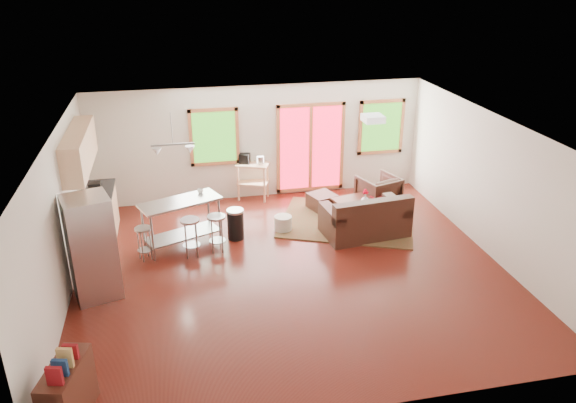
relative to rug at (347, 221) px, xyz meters
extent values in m
cube|color=#3D100B|center=(-1.58, -1.69, -0.02)|extent=(7.50, 7.00, 0.02)
cube|color=white|center=(-1.58, -1.69, 2.60)|extent=(7.50, 7.00, 0.02)
cube|color=beige|center=(-1.58, 1.82, 1.29)|extent=(7.50, 0.02, 2.60)
cube|color=beige|center=(-5.34, -1.69, 1.29)|extent=(0.02, 7.00, 2.60)
cube|color=beige|center=(2.18, -1.69, 1.29)|extent=(0.02, 7.00, 2.60)
cube|color=beige|center=(-1.58, -5.20, 1.29)|extent=(7.50, 0.02, 2.60)
cube|color=#276015|center=(-2.58, 1.77, 1.49)|extent=(0.94, 0.02, 1.14)
cube|color=#AD6038|center=(-2.58, 1.77, 2.10)|extent=(1.10, 0.05, 0.08)
cube|color=#AD6038|center=(-2.58, 1.77, 0.88)|extent=(1.10, 0.05, 0.08)
cube|color=#AD6038|center=(-3.09, 1.77, 1.49)|extent=(0.08, 0.05, 1.30)
cube|color=#AD6038|center=(-2.07, 1.77, 1.49)|extent=(0.08, 0.05, 1.30)
cube|color=red|center=(-0.38, 1.77, 1.09)|extent=(1.44, 0.02, 1.94)
cube|color=#AD6038|center=(-0.38, 1.77, 2.10)|extent=(1.60, 0.05, 0.08)
cube|color=#AD6038|center=(-0.38, 1.77, 0.08)|extent=(1.60, 0.05, 0.08)
cube|color=#AD6038|center=(-1.14, 1.77, 1.09)|extent=(0.08, 0.05, 2.10)
cube|color=#AD6038|center=(0.38, 1.77, 1.09)|extent=(0.08, 0.05, 2.10)
cube|color=#AD6038|center=(-0.38, 1.77, 1.09)|extent=(0.08, 0.05, 1.94)
cube|color=#276015|center=(1.32, 1.77, 1.49)|extent=(0.94, 0.02, 1.14)
cube|color=#AD6038|center=(1.32, 1.77, 2.10)|extent=(1.10, 0.05, 0.08)
cube|color=#AD6038|center=(1.32, 1.77, 0.88)|extent=(1.10, 0.05, 0.08)
cube|color=#AD6038|center=(0.81, 1.77, 1.49)|extent=(0.08, 0.05, 1.30)
cube|color=#AD6038|center=(1.83, 1.77, 1.49)|extent=(0.08, 0.05, 1.30)
cube|color=#3C542E|center=(0.00, 0.00, 0.00)|extent=(3.33, 3.00, 0.03)
cube|color=black|center=(0.15, -0.62, 0.22)|extent=(1.74, 1.11, 0.46)
cube|color=black|center=(0.19, -0.98, 0.65)|extent=(1.66, 0.40, 0.42)
cube|color=black|center=(-0.55, -0.70, 0.53)|extent=(0.32, 0.95, 0.18)
cube|color=black|center=(0.86, -0.55, 0.53)|extent=(0.32, 0.95, 0.18)
cube|color=black|center=(-0.21, -0.61, 0.51)|extent=(0.74, 0.67, 0.13)
cube|color=black|center=(0.51, -0.53, 0.51)|extent=(0.74, 0.67, 0.13)
cube|color=#3D1C13|center=(0.30, 0.23, 0.37)|extent=(1.12, 0.82, 0.04)
cube|color=#3D1C13|center=(-0.06, -0.09, 0.17)|extent=(0.07, 0.07, 0.36)
cube|color=#3D1C13|center=(0.76, 0.11, 0.17)|extent=(0.07, 0.07, 0.36)
cube|color=#3D1C13|center=(-0.17, 0.34, 0.17)|extent=(0.07, 0.07, 0.36)
cube|color=#3D1C13|center=(0.65, 0.54, 0.17)|extent=(0.07, 0.07, 0.36)
imported|color=black|center=(0.89, 0.60, 0.39)|extent=(0.97, 0.94, 0.81)
cube|color=black|center=(-0.35, 0.75, 0.16)|extent=(0.68, 0.68, 0.35)
cylinder|color=beige|center=(-1.41, -0.12, 0.14)|extent=(0.40, 0.40, 0.31)
imported|color=silver|center=(0.37, -0.03, 0.48)|extent=(0.20, 0.21, 0.18)
sphere|color=#C5001C|center=(0.40, -0.01, 0.62)|extent=(0.08, 0.08, 0.07)
sphere|color=#C5001C|center=(0.33, -0.04, 0.64)|extent=(0.08, 0.08, 0.07)
sphere|color=#C5001C|center=(0.37, 0.01, 0.66)|extent=(0.08, 0.08, 0.07)
imported|color=maroon|center=(0.59, 0.13, 0.54)|extent=(0.23, 0.05, 0.30)
cube|color=tan|center=(-5.03, 0.01, 0.44)|extent=(0.60, 2.20, 0.90)
cube|color=black|center=(-5.03, 0.01, 0.91)|extent=(0.64, 2.24, 0.04)
cube|color=tan|center=(-5.15, 0.01, 1.94)|extent=(0.36, 2.20, 0.70)
cylinder|color=#B7BABC|center=(-5.03, -0.49, 1.02)|extent=(0.12, 0.12, 0.18)
cube|color=black|center=(-5.03, 0.41, 1.03)|extent=(0.22, 0.18, 0.20)
cube|color=#B7BABC|center=(-4.88, -1.82, 0.86)|extent=(0.87, 0.85, 1.75)
cube|color=gray|center=(-4.56, -1.72, 0.86)|extent=(0.20, 0.62, 1.71)
cylinder|color=gray|center=(-4.48, -1.92, 1.00)|extent=(0.03, 0.03, 1.16)
cylinder|color=gray|center=(-4.60, -1.52, 1.00)|extent=(0.03, 0.03, 1.16)
cube|color=#B7BABC|center=(-3.43, -0.39, 0.92)|extent=(1.62, 1.13, 0.04)
cube|color=gray|center=(-3.43, -0.39, 0.24)|extent=(1.50, 1.02, 0.03)
cylinder|color=gray|center=(-3.98, -0.87, 0.44)|extent=(0.05, 0.05, 0.91)
cylinder|color=gray|center=(-2.72, -0.35, 0.44)|extent=(0.05, 0.05, 0.91)
cylinder|color=gray|center=(-4.15, -0.44, 0.44)|extent=(0.05, 0.05, 0.91)
cylinder|color=gray|center=(-2.89, 0.08, 0.44)|extent=(0.05, 0.05, 0.91)
imported|color=white|center=(-3.03, -0.08, 0.99)|extent=(0.14, 0.13, 0.11)
cylinder|color=#B7BABC|center=(-4.14, -0.77, 0.61)|extent=(0.40, 0.40, 0.04)
cylinder|color=gray|center=(-4.10, -0.66, 0.29)|extent=(0.03, 0.03, 0.61)
cylinder|color=gray|center=(-4.25, -0.73, 0.29)|extent=(0.03, 0.03, 0.61)
cylinder|color=gray|center=(-4.18, -0.88, 0.29)|extent=(0.03, 0.03, 0.61)
cylinder|color=gray|center=(-4.03, -0.82, 0.29)|extent=(0.03, 0.03, 0.61)
cylinder|color=gray|center=(-4.14, -0.77, 0.18)|extent=(0.37, 0.37, 0.01)
cylinder|color=#B7BABC|center=(-3.29, -0.82, 0.72)|extent=(0.37, 0.37, 0.04)
cylinder|color=gray|center=(-3.20, -0.72, 0.34)|extent=(0.03, 0.03, 0.71)
cylinder|color=gray|center=(-3.39, -0.73, 0.34)|extent=(0.03, 0.03, 0.71)
cylinder|color=gray|center=(-3.38, -0.92, 0.34)|extent=(0.03, 0.03, 0.71)
cylinder|color=gray|center=(-3.19, -0.91, 0.34)|extent=(0.03, 0.03, 0.71)
cylinder|color=gray|center=(-3.29, -0.82, 0.22)|extent=(0.33, 0.33, 0.02)
cylinder|color=#B7BABC|center=(-2.80, -0.73, 0.70)|extent=(0.37, 0.37, 0.04)
cylinder|color=gray|center=(-2.70, -0.64, 0.33)|extent=(0.03, 0.03, 0.69)
cylinder|color=gray|center=(-2.89, -0.63, 0.33)|extent=(0.03, 0.03, 0.69)
cylinder|color=gray|center=(-2.90, -0.81, 0.33)|extent=(0.03, 0.03, 0.69)
cylinder|color=gray|center=(-2.72, -0.83, 0.33)|extent=(0.03, 0.03, 0.69)
cylinder|color=gray|center=(-2.80, -0.73, 0.21)|extent=(0.34, 0.34, 0.02)
cylinder|color=black|center=(-2.40, -0.27, 0.27)|extent=(0.42, 0.42, 0.58)
cylinder|color=#B7BABC|center=(-2.40, -0.27, 0.58)|extent=(0.43, 0.43, 0.05)
cube|color=tan|center=(-1.75, 1.66, 0.83)|extent=(0.83, 0.68, 0.04)
cube|color=tan|center=(-1.75, 1.66, 0.39)|extent=(0.78, 0.64, 0.03)
cube|color=tan|center=(-2.10, 1.60, 0.41)|extent=(0.05, 0.05, 0.85)
cube|color=tan|center=(-1.54, 1.37, 0.41)|extent=(0.05, 0.05, 0.85)
cube|color=tan|center=(-1.97, 1.94, 0.41)|extent=(0.05, 0.05, 0.85)
cube|color=tan|center=(-1.40, 1.71, 0.41)|extent=(0.05, 0.05, 0.85)
cube|color=black|center=(-1.92, 1.72, 0.96)|extent=(0.28, 0.27, 0.22)
cylinder|color=#B7BABC|center=(-1.58, 1.59, 0.94)|extent=(0.21, 0.21, 0.18)
cube|color=#3D1C13|center=(-4.93, -4.63, 0.38)|extent=(0.55, 0.95, 0.79)
cube|color=maroon|center=(-4.95, -4.93, 0.90)|extent=(0.18, 0.09, 0.24)
cube|color=navy|center=(-4.92, -4.78, 0.89)|extent=(0.18, 0.09, 0.22)
cube|color=tan|center=(-4.88, -4.64, 0.91)|extent=(0.18, 0.09, 0.26)
cube|color=maroon|center=(-4.84, -4.50, 0.88)|extent=(0.18, 0.09, 0.20)
cube|color=white|center=(0.02, -1.09, 2.52)|extent=(0.35, 0.35, 0.12)
cylinder|color=gray|center=(-3.48, -0.19, 2.29)|extent=(0.02, 0.02, 0.60)
cube|color=gray|center=(-3.48, -0.19, 1.99)|extent=(0.80, 0.04, 0.03)
cone|color=#B7BABC|center=(-3.78, -0.19, 1.87)|extent=(0.18, 0.18, 0.14)
cone|color=#B7BABC|center=(-3.18, -0.19, 1.87)|extent=(0.18, 0.18, 0.14)
camera|label=1|loc=(-3.44, -10.24, 5.12)|focal=35.00mm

